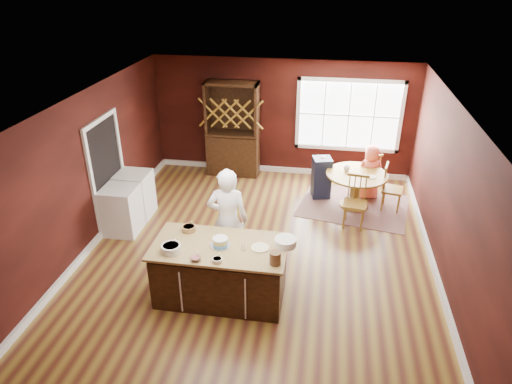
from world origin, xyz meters
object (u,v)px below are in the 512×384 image
(seated_woman, at_px, (370,172))
(kitchen_island, at_px, (221,272))
(chair_north, at_px, (368,172))
(baker, at_px, (228,220))
(washer, at_px, (121,210))
(chair_south, at_px, (355,202))
(layer_cake, at_px, (220,242))
(hutch, at_px, (233,129))
(dryer, at_px, (135,194))
(high_chair, at_px, (321,177))
(toddler, at_px, (321,162))
(dining_table, at_px, (356,183))
(chair_east, at_px, (393,188))

(seated_woman, bearing_deg, kitchen_island, 43.78)
(chair_north, height_order, seated_woman, seated_woman)
(baker, bearing_deg, seated_woman, -134.80)
(kitchen_island, bearing_deg, washer, 145.96)
(seated_woman, bearing_deg, chair_south, 61.61)
(layer_cake, relative_size, chair_north, 0.33)
(kitchen_island, distance_m, hutch, 4.58)
(hutch, xyz_separation_m, washer, (-1.52, -2.94, -0.65))
(kitchen_island, bearing_deg, dryer, 136.20)
(layer_cake, bearing_deg, high_chair, 69.12)
(toddler, bearing_deg, dining_table, -25.02)
(high_chair, bearing_deg, layer_cake, -123.99)
(hutch, bearing_deg, layer_cake, -80.42)
(layer_cake, xyz_separation_m, washer, (-2.27, 1.52, -0.53))
(seated_woman, bearing_deg, washer, 11.70)
(toddler, relative_size, dryer, 0.28)
(dining_table, distance_m, chair_north, 0.77)
(chair_north, distance_m, toddler, 1.16)
(dining_table, bearing_deg, dryer, -166.13)
(high_chair, bearing_deg, seated_woman, -6.42)
(kitchen_island, distance_m, chair_north, 4.62)
(dining_table, relative_size, chair_north, 1.31)
(chair_north, xyz_separation_m, high_chair, (-1.01, -0.37, -0.01))
(chair_east, relative_size, high_chair, 1.05)
(hutch, bearing_deg, dryer, -123.44)
(kitchen_island, xyz_separation_m, dining_table, (2.09, 3.24, 0.10))
(dining_table, relative_size, seated_woman, 1.04)
(chair_south, distance_m, washer, 4.41)
(baker, bearing_deg, chair_east, -144.44)
(baker, relative_size, seated_woman, 1.51)
(kitchen_island, height_order, layer_cake, layer_cake)
(chair_south, xyz_separation_m, chair_north, (0.33, 1.51, -0.04))
(high_chair, bearing_deg, chair_south, -72.45)
(dining_table, bearing_deg, layer_cake, -122.69)
(toddler, xyz_separation_m, washer, (-3.60, -2.06, -0.36))
(baker, height_order, seated_woman, baker)
(dining_table, relative_size, chair_east, 1.26)
(layer_cake, height_order, chair_east, layer_cake)
(chair_south, height_order, high_chair, chair_south)
(kitchen_island, height_order, dining_table, kitchen_island)
(seated_woman, height_order, hutch, hutch)
(kitchen_island, relative_size, seated_woman, 1.65)
(hutch, relative_size, washer, 2.44)
(chair_east, distance_m, seated_woman, 0.65)
(chair_south, height_order, dryer, chair_south)
(kitchen_island, distance_m, chair_south, 3.19)
(washer, bearing_deg, hutch, 62.67)
(chair_south, height_order, hutch, hutch)
(chair_east, bearing_deg, chair_south, 147.89)
(chair_south, relative_size, dryer, 1.13)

